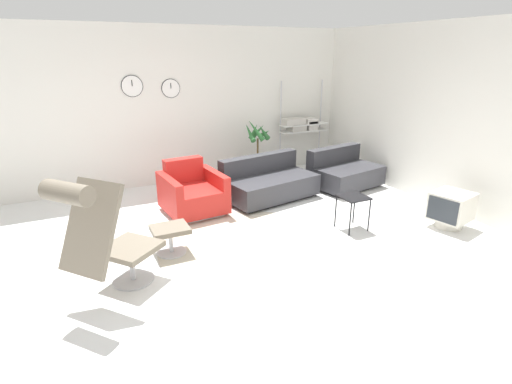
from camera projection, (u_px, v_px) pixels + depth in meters
name	position (u px, v px, depth m)	size (l,w,h in m)	color
ground_plane	(240.00, 245.00, 5.14)	(12.00, 12.00, 0.00)	white
wall_back	(173.00, 107.00, 7.21)	(12.00, 0.09, 2.80)	silver
wall_right	(447.00, 118.00, 6.09)	(0.06, 12.00, 2.80)	silver
round_rug	(248.00, 245.00, 5.13)	(2.30, 2.30, 0.01)	#BCB29E
lounge_chair	(101.00, 230.00, 3.79)	(1.10, 1.03, 1.31)	#BCBCC1
ottoman	(170.00, 234.00, 4.85)	(0.44, 0.38, 0.35)	#BCBCC1
armchair_red	(192.00, 194.00, 6.10)	(0.92, 0.97, 0.78)	silver
couch_low	(268.00, 183.00, 6.71)	(1.64, 1.10, 0.69)	black
couch_second	(344.00, 173.00, 7.30)	(1.35, 1.05, 0.69)	black
side_table	(353.00, 201.00, 5.46)	(0.36, 0.36, 0.48)	black
crt_television	(451.00, 209.00, 5.57)	(0.60, 0.58, 0.51)	beige
potted_plant	(258.00, 156.00, 7.65)	(0.50, 0.46, 1.19)	brown
shelf_unit	(302.00, 125.00, 8.21)	(1.03, 0.28, 1.81)	#BCBCC1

